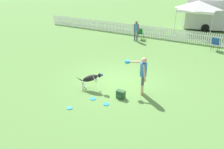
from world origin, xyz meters
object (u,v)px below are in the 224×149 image
object	(u,v)px
frisbee_midfield	(106,104)
folding_chair_center	(216,43)
equipment_trailer	(214,14)
spectator_standing	(136,29)
frisbee_near_dog	(93,99)
canopy_tent_main	(199,6)
leaping_dog	(91,78)
backpack_on_grass	(121,94)
folding_chair_blue_left	(140,33)
handler_person	(142,71)
frisbee_near_handler	(70,108)

from	to	relation	value
frisbee_midfield	folding_chair_center	xyz separation A→B (m)	(2.82, 9.36, 0.53)
folding_chair_center	equipment_trailer	distance (m)	6.65
spectator_standing	frisbee_near_dog	bearing A→B (deg)	92.39
canopy_tent_main	spectator_standing	distance (m)	6.20
frisbee_near_dog	leaping_dog	bearing A→B (deg)	129.21
frisbee_near_dog	frisbee_midfield	bearing A→B (deg)	-6.64
backpack_on_grass	folding_chair_blue_left	world-z (taller)	folding_chair_blue_left
folding_chair_center	leaping_dog	bearing A→B (deg)	79.78
leaping_dog	folding_chair_center	bearing A→B (deg)	135.35
folding_chair_blue_left	equipment_trailer	distance (m)	7.79
canopy_tent_main	equipment_trailer	distance (m)	2.39
handler_person	frisbee_near_handler	distance (m)	3.26
backpack_on_grass	frisbee_near_dog	bearing A→B (deg)	-144.96
folding_chair_blue_left	frisbee_near_dog	bearing A→B (deg)	98.18
leaping_dog	handler_person	bearing A→B (deg)	90.31
handler_person	leaping_dog	distance (m)	2.27
folding_chair_center	backpack_on_grass	bearing A→B (deg)	88.60
frisbee_near_handler	leaping_dog	bearing A→B (deg)	95.95
frisbee_near_dog	canopy_tent_main	xyz separation A→B (m)	(1.32, 13.83, 2.24)
leaping_dog	spectator_standing	world-z (taller)	spectator_standing
handler_person	backpack_on_grass	distance (m)	1.30
frisbee_midfield	leaping_dog	bearing A→B (deg)	148.15
handler_person	spectator_standing	size ratio (longest dim) A/B	1.09
folding_chair_blue_left	folding_chair_center	world-z (taller)	folding_chair_center
folding_chair_blue_left	equipment_trailer	world-z (taller)	equipment_trailer
spectator_standing	canopy_tent_main	bearing A→B (deg)	-134.84
leaping_dog	frisbee_near_dog	world-z (taller)	leaping_dog
frisbee_midfield	spectator_standing	bearing A→B (deg)	107.21
backpack_on_grass	spectator_standing	xyz separation A→B (m)	(-3.01, 8.15, 0.74)
frisbee_near_dog	canopy_tent_main	size ratio (longest dim) A/B	0.07
frisbee_midfield	folding_chair_blue_left	bearing A→B (deg)	105.68
handler_person	folding_chair_blue_left	distance (m)	8.72
leaping_dog	canopy_tent_main	world-z (taller)	canopy_tent_main
folding_chair_blue_left	frisbee_midfield	bearing A→B (deg)	101.97
frisbee_near_handler	spectator_standing	bearing A→B (deg)	99.71
frisbee_near_handler	folding_chair_blue_left	bearing A→B (deg)	98.68
frisbee_near_handler	equipment_trailer	world-z (taller)	equipment_trailer
handler_person	equipment_trailer	bearing A→B (deg)	-22.87
handler_person	equipment_trailer	xyz separation A→B (m)	(0.91, 14.34, 0.38)
frisbee_midfield	folding_chair_center	bearing A→B (deg)	73.22
leaping_dog	backpack_on_grass	bearing A→B (deg)	69.22
frisbee_near_handler	folding_chair_blue_left	xyz separation A→B (m)	(-1.59, 10.42, 0.51)
leaping_dog	frisbee_near_handler	world-z (taller)	leaping_dog
canopy_tent_main	spectator_standing	xyz separation A→B (m)	(-3.39, -5.02, -1.35)
frisbee_midfield	folding_chair_blue_left	xyz separation A→B (m)	(-2.66, 9.49, 0.51)
frisbee_near_dog	spectator_standing	bearing A→B (deg)	103.23
leaping_dog	equipment_trailer	xyz separation A→B (m)	(2.99, 15.08, 0.89)
frisbee_near_handler	frisbee_near_dog	distance (m)	1.08
canopy_tent_main	equipment_trailer	world-z (taller)	canopy_tent_main
handler_person	frisbee_midfield	bearing A→B (deg)	132.05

